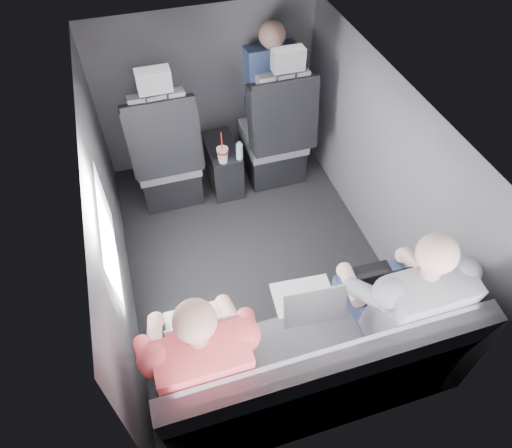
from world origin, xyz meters
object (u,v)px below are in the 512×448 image
object	(u,v)px
front_seat_right	(276,139)
rear_bench	(309,371)
laptop_white	(202,331)
laptop_silver	(307,300)
center_console	(223,165)
passenger_front_right	(271,84)
laptop_black	(375,283)
front_seat_left	(167,160)
passenger_rear_left	(201,357)
passenger_rear_right	(398,300)
soda_cup	(223,154)
water_bottle	(239,151)

from	to	relation	value
front_seat_right	rear_bench	distance (m)	1.96
laptop_white	laptop_silver	size ratio (longest dim) A/B	1.01
laptop_silver	front_seat_right	bearing A→B (deg)	76.70
center_console	passenger_front_right	distance (m)	0.77
laptop_silver	passenger_front_right	world-z (taller)	passenger_front_right
laptop_white	laptop_silver	bearing A→B (deg)	1.78
center_console	laptop_white	xyz separation A→B (m)	(-0.52, -1.72, 0.44)
laptop_black	rear_bench	bearing A→B (deg)	-152.27
front_seat_right	front_seat_left	bearing A→B (deg)	180.00
front_seat_left	passenger_front_right	size ratio (longest dim) A/B	1.53
front_seat_right	laptop_white	size ratio (longest dim) A/B	3.55
laptop_silver	passenger_front_right	xyz separation A→B (m)	(0.43, 1.92, 0.12)
passenger_rear_left	rear_bench	bearing A→B (deg)	-9.68
center_console	passenger_rear_left	xyz separation A→B (m)	(-0.56, -1.85, 0.43)
front_seat_right	passenger_rear_right	world-z (taller)	front_seat_right
front_seat_right	passenger_front_right	world-z (taller)	front_seat_right
passenger_rear_left	front_seat_left	bearing A→B (deg)	86.61
laptop_silver	passenger_rear_right	world-z (taller)	passenger_rear_right
soda_cup	laptop_black	distance (m)	1.60
rear_bench	laptop_white	size ratio (longest dim) A/B	4.49
laptop_white	laptop_silver	xyz separation A→B (m)	(0.58, 0.02, -0.00)
water_bottle	laptop_white	world-z (taller)	laptop_white
front_seat_right	laptop_white	world-z (taller)	front_seat_right
passenger_front_right	center_console	bearing A→B (deg)	-155.80
passenger_front_right	laptop_white	bearing A→B (deg)	-117.52
passenger_rear_right	passenger_front_right	size ratio (longest dim) A/B	1.53
soda_cup	front_seat_left	bearing A→B (deg)	160.20
water_bottle	front_seat_right	bearing A→B (deg)	22.97
laptop_silver	laptop_black	bearing A→B (deg)	-0.47
laptop_white	passenger_rear_right	bearing A→B (deg)	-7.26
rear_bench	soda_cup	world-z (taller)	rear_bench
front_seat_left	front_seat_right	world-z (taller)	same
passenger_front_right	rear_bench	bearing A→B (deg)	-102.66
passenger_rear_left	laptop_black	bearing A→B (deg)	8.18
front_seat_right	rear_bench	bearing A→B (deg)	-103.31
rear_bench	water_bottle	size ratio (longest dim) A/B	10.45
front_seat_right	passenger_front_right	size ratio (longest dim) A/B	1.53
laptop_black	passenger_front_right	bearing A→B (deg)	89.20
front_seat_left	front_seat_right	bearing A→B (deg)	0.00
soda_cup	laptop_silver	world-z (taller)	laptop_silver
laptop_white	front_seat_left	bearing A→B (deg)	87.52
center_console	rear_bench	size ratio (longest dim) A/B	0.30
rear_bench	passenger_rear_right	world-z (taller)	passenger_rear_right
center_console	passenger_front_right	xyz separation A→B (m)	(0.49, 0.22, 0.55)
laptop_black	passenger_rear_right	xyz separation A→B (m)	(0.05, -0.15, 0.01)
water_bottle	passenger_rear_right	distance (m)	1.72
rear_bench	passenger_rear_right	bearing A→B (deg)	10.48
front_seat_left	center_console	size ratio (longest dim) A/B	2.64
rear_bench	laptop_white	bearing A→B (deg)	156.59
passenger_rear_left	laptop_white	bearing A→B (deg)	75.23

